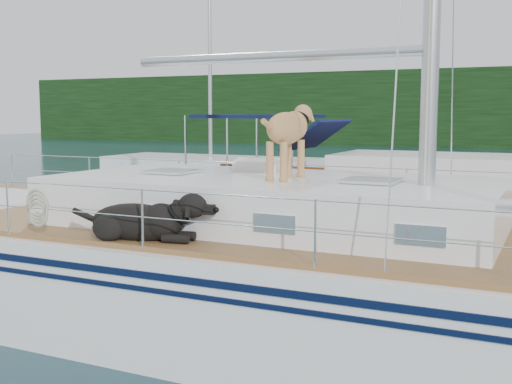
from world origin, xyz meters
The scene contains 6 objects.
ground centered at (0.00, 0.00, 0.00)m, with size 120.00×120.00×0.00m, color black.
tree_line centered at (0.00, 45.00, 3.00)m, with size 90.00×3.00×6.00m, color black.
shore_bank centered at (0.00, 46.20, 0.60)m, with size 92.00×1.00×1.20m, color #595147.
main_sailboat centered at (0.10, -0.01, 0.68)m, with size 12.00×3.80×14.01m.
neighbor_sailboat centered at (0.84, 6.60, 0.63)m, with size 11.00×3.50×13.30m.
bg_boat_west centered at (-8.00, 14.00, 0.45)m, with size 8.00×3.00×11.65m.
Camera 1 is at (3.89, -6.86, 2.56)m, focal length 45.00 mm.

